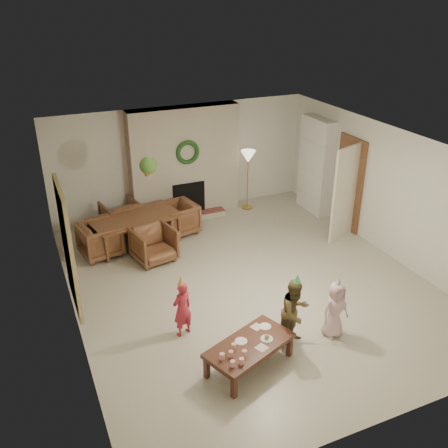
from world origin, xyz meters
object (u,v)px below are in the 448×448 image
dining_chair_far (121,217)px  coffee_table_top (250,345)px  dining_chair_near (154,244)px  dining_chair_left (100,240)px  dining_chair_right (178,218)px  child_pink (335,309)px  child_red (182,309)px  child_plaid (295,312)px  dining_table (137,231)px

dining_chair_far → coffee_table_top: 4.98m
dining_chair_near → dining_chair_left: bearing=135.0°
dining_chair_right → child_pink: bearing=2.9°
dining_chair_near → coffee_table_top: 3.43m
child_red → child_pink: size_ratio=1.00×
dining_chair_near → child_plaid: 3.42m
dining_table → child_red: 3.13m
coffee_table_top → child_red: (-0.61, 1.05, 0.10)m
coffee_table_top → child_plaid: 0.88m
dining_table → child_plaid: 4.19m
dining_chair_near → child_plaid: child_plaid is taller
dining_chair_far → child_pink: bearing=103.0°
dining_table → dining_chair_left: dining_chair_left is taller
dining_chair_left → coffee_table_top: 4.22m
child_plaid → dining_chair_near: bearing=96.4°
dining_table → dining_chair_near: dining_chair_near is taller
dining_chair_far → dining_chair_left: (-0.61, -0.91, 0.00)m
child_red → child_pink: child_red is taller
dining_chair_right → coffee_table_top: 4.38m
dining_table → dining_chair_right: size_ratio=2.34×
dining_table → dining_chair_far: (-0.15, 0.76, 0.03)m
dining_table → dining_chair_far: size_ratio=2.34×
coffee_table_top → child_pink: bearing=-16.7°
dining_chair_far → child_plaid: bearing=96.6°
dining_chair_near → coffee_table_top: (0.37, -3.41, 0.02)m
dining_chair_left → dining_chair_right: same height
dining_chair_near → dining_chair_left: 1.10m
child_red → dining_table: bearing=-110.8°
dining_table → coffee_table_top: bearing=-93.9°
dining_chair_left → child_red: 3.05m
child_red → dining_chair_far: bearing=-108.3°
dining_table → dining_chair_right: dining_chair_right is taller
dining_chair_far → dining_chair_left: bearing=45.0°
dining_table → child_plaid: child_plaid is taller
dining_chair_right → dining_chair_far: bearing=-128.7°
dining_chair_left → coffee_table_top: dining_chair_left is taller
dining_chair_right → child_red: size_ratio=0.82×
dining_chair_left → child_pink: bearing=-155.7°
dining_chair_far → coffee_table_top: size_ratio=0.60×
dining_chair_right → child_pink: (1.04, -4.24, 0.11)m
dining_chair_far → dining_table: bearing=90.0°
dining_table → dining_chair_right: bearing=-0.0°
child_pink → dining_chair_right: bearing=100.1°
dining_chair_right → child_plaid: child_plaid is taller
dining_chair_far → dining_chair_left: same height
dining_table → dining_chair_far: dining_chair_far is taller
dining_chair_right → child_red: child_red is taller
dining_chair_left → child_red: size_ratio=0.82×
dining_chair_near → child_pink: 3.78m
dining_chair_right → child_pink: size_ratio=0.82×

